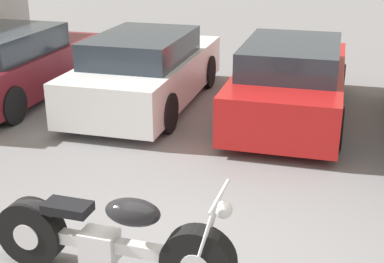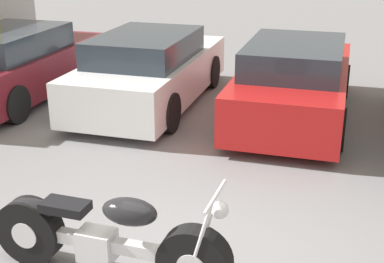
{
  "view_description": "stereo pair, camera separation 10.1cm",
  "coord_description": "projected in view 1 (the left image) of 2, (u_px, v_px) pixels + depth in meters",
  "views": [
    {
      "loc": [
        1.43,
        -3.93,
        3.08
      ],
      "look_at": [
        -0.12,
        1.69,
        0.85
      ],
      "focal_mm": 50.0,
      "sensor_mm": 36.0,
      "label": 1
    },
    {
      "loc": [
        1.53,
        -3.9,
        3.08
      ],
      "look_at": [
        -0.12,
        1.69,
        0.85
      ],
      "focal_mm": 50.0,
      "sensor_mm": 36.0,
      "label": 2
    }
  ],
  "objects": [
    {
      "name": "parked_car_white",
      "position": [
        147.0,
        71.0,
        9.76
      ],
      "size": [
        1.8,
        4.37,
        1.35
      ],
      "color": "white",
      "rests_on": "ground_plane"
    },
    {
      "name": "motorcycle",
      "position": [
        108.0,
        239.0,
        4.91
      ],
      "size": [
        2.35,
        0.62,
        1.03
      ],
      "color": "black",
      "rests_on": "ground_plane"
    },
    {
      "name": "parked_car_maroon",
      "position": [
        12.0,
        65.0,
        10.12
      ],
      "size": [
        1.8,
        4.37,
        1.35
      ],
      "color": "maroon",
      "rests_on": "ground_plane"
    },
    {
      "name": "parked_car_red",
      "position": [
        291.0,
        81.0,
        9.09
      ],
      "size": [
        1.8,
        4.37,
        1.35
      ],
      "color": "red",
      "rests_on": "ground_plane"
    }
  ]
}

